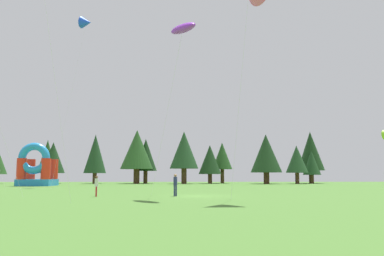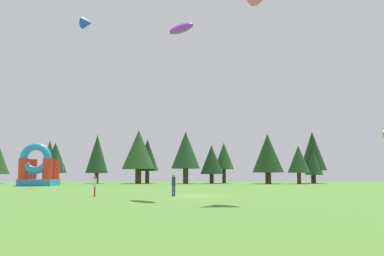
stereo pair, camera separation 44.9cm
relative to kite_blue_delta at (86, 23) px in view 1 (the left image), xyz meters
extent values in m
plane|color=#47752D|center=(14.81, -24.35, -23.33)|extent=(120.00, 120.00, 0.00)
cylinder|color=silver|center=(5.22, -32.11, -11.82)|extent=(3.71, 0.26, 23.02)
cone|color=blue|center=(0.00, 0.00, 0.01)|extent=(2.19, 2.16, 1.90)
cylinder|color=silver|center=(-1.03, -3.21, -11.66)|extent=(2.08, 6.44, 23.34)
ellipsoid|color=purple|center=(13.63, -27.10, -10.83)|extent=(2.66, 3.53, 1.52)
cylinder|color=silver|center=(12.37, -24.61, -17.08)|extent=(2.54, 4.98, 12.50)
cylinder|color=silver|center=(17.44, -29.67, -16.26)|extent=(1.16, 1.88, 14.14)
cylinder|color=navy|center=(13.03, -24.67, -22.91)|extent=(0.17, 0.17, 0.83)
cylinder|color=navy|center=(13.16, -24.58, -22.91)|extent=(0.17, 0.17, 0.83)
cylinder|color=navy|center=(13.09, -24.63, -22.17)|extent=(0.41, 0.41, 0.66)
sphere|color=#9E704C|center=(13.09, -24.63, -21.73)|extent=(0.22, 0.22, 0.22)
cylinder|color=#B21E26|center=(7.12, -25.04, -22.94)|extent=(0.13, 0.13, 0.76)
cylinder|color=#B21E26|center=(7.09, -24.90, -22.94)|extent=(0.13, 0.13, 0.76)
cylinder|color=silver|center=(7.10, -24.97, -22.26)|extent=(0.31, 0.31, 0.61)
sphere|color=brown|center=(7.10, -24.97, -21.85)|extent=(0.21, 0.21, 0.21)
cube|color=#268CD8|center=(-7.63, 4.93, -22.84)|extent=(4.84, 4.95, 0.96)
cylinder|color=red|center=(-9.37, 3.13, -20.85)|extent=(1.35, 1.35, 3.03)
cylinder|color=red|center=(-5.89, 3.13, -20.85)|extent=(1.35, 1.35, 3.03)
cylinder|color=red|center=(-9.37, 6.73, -20.85)|extent=(1.35, 1.35, 3.03)
cylinder|color=red|center=(-5.89, 6.73, -20.85)|extent=(1.35, 1.35, 3.03)
torus|color=#268CD8|center=(-7.63, 3.13, -19.34)|extent=(4.56, 1.08, 4.56)
cylinder|color=#4C331E|center=(-11.49, 20.91, -22.32)|extent=(0.62, 0.62, 2.01)
cone|color=#234C1E|center=(-11.49, 20.91, -18.23)|extent=(3.47, 3.47, 6.18)
cylinder|color=#4C331E|center=(-10.03, 19.65, -22.37)|extent=(0.80, 0.80, 1.92)
cone|color=#193819|center=(-10.03, 19.65, -18.55)|extent=(4.44, 4.44, 5.71)
cylinder|color=#4C331E|center=(-2.07, 18.83, -22.37)|extent=(0.74, 0.74, 1.90)
cone|color=#1E4221|center=(-2.07, 18.83, -17.86)|extent=(4.08, 4.08, 7.12)
cylinder|color=#4C331E|center=(5.61, 18.56, -22.00)|extent=(1.09, 1.09, 2.66)
cone|color=#234C1E|center=(5.61, 18.56, -17.06)|extent=(6.04, 6.04, 7.21)
cylinder|color=#4C331E|center=(7.11, 20.19, -22.15)|extent=(0.76, 0.76, 2.34)
cone|color=#193819|center=(7.11, 20.19, -17.98)|extent=(4.21, 4.21, 6.01)
cylinder|color=#4C331E|center=(14.31, 17.31, -21.96)|extent=(0.94, 0.94, 2.74)
cone|color=#1E4221|center=(14.31, 17.31, -17.20)|extent=(5.21, 5.21, 6.76)
cylinder|color=#4C331E|center=(19.15, 18.87, -22.46)|extent=(0.76, 0.76, 1.73)
cone|color=#193819|center=(19.15, 18.87, -18.89)|extent=(4.25, 4.25, 5.40)
cylinder|color=#4C331E|center=(21.72, 21.36, -21.99)|extent=(0.69, 0.69, 2.67)
cone|color=#234C1E|center=(21.72, 21.36, -18.10)|extent=(3.86, 3.86, 5.11)
cylinder|color=#4C331E|center=(29.06, 16.01, -22.32)|extent=(1.01, 1.01, 2.02)
cone|color=#193819|center=(29.06, 16.01, -17.87)|extent=(5.59, 5.59, 6.88)
cylinder|color=#4C331E|center=(34.59, 15.92, -22.34)|extent=(0.71, 0.71, 1.97)
cone|color=#1E4221|center=(34.59, 15.92, -18.91)|extent=(3.95, 3.95, 4.89)
cylinder|color=#4C331E|center=(38.15, 18.51, -22.53)|extent=(0.59, 0.59, 1.59)
cone|color=#1E4221|center=(38.15, 18.51, -19.46)|extent=(3.30, 3.30, 4.55)
cylinder|color=#4C331E|center=(38.56, 20.14, -22.11)|extent=(0.91, 0.91, 2.43)
cone|color=#193819|center=(38.56, 20.14, -17.19)|extent=(5.05, 5.05, 7.42)
camera|label=1|loc=(13.36, -56.04, -21.65)|focal=37.69mm
camera|label=2|loc=(13.81, -56.06, -21.65)|focal=37.69mm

